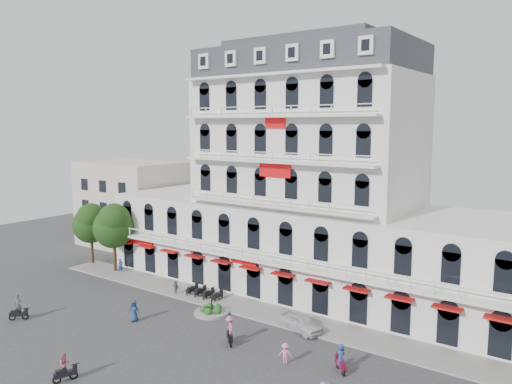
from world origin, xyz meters
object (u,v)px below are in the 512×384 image
object	(u,v)px
parked_car	(301,322)
rider_center	(230,329)
rider_southwest	(65,367)
rider_east	(341,358)
rider_west	(18,308)

from	to	relation	value
parked_car	rider_center	size ratio (longest dim) A/B	1.83
parked_car	rider_center	bearing A→B (deg)	166.32
rider_southwest	rider_east	size ratio (longest dim) A/B	0.98
rider_east	rider_center	distance (m)	9.18
parked_car	rider_west	xyz separation A→B (m)	(-21.57, -12.64, 0.37)
rider_west	rider_southwest	world-z (taller)	rider_west
rider_southwest	rider_center	size ratio (longest dim) A/B	0.87
rider_west	rider_east	size ratio (longest dim) A/B	1.13
rider_southwest	rider_east	bearing A→B (deg)	-29.54
parked_car	rider_southwest	distance (m)	18.68
rider_west	rider_east	xyz separation A→B (m)	(27.45, 8.12, -0.08)
rider_west	rider_east	distance (m)	28.63
parked_car	rider_east	distance (m)	7.42
rider_southwest	rider_center	xyz separation A→B (m)	(5.39, 11.01, 0.23)
rider_east	rider_center	xyz separation A→B (m)	(-9.12, -1.03, 0.23)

